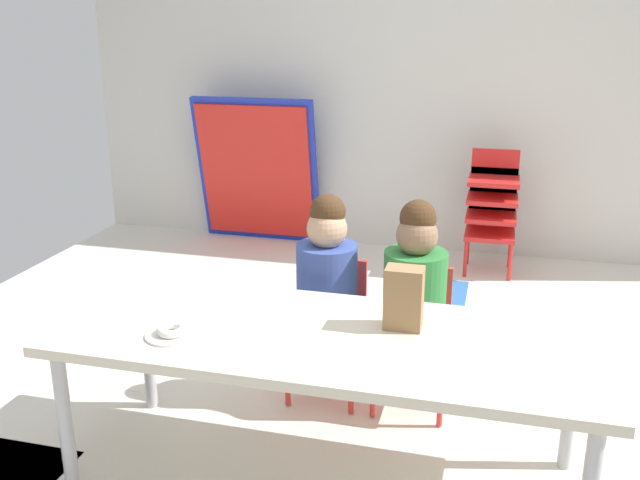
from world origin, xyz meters
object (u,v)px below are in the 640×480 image
craft_table (325,346)px  kid_chair_red_stack (492,204)px  donut_powdered_on_plate (172,330)px  paper_plate_near_edge (172,335)px  seated_child_middle_seat (415,287)px  folded_activity_table (257,171)px  seated_child_near_camera (327,279)px  paper_bag_brown (404,298)px

craft_table → kid_chair_red_stack: 2.49m
kid_chair_red_stack → donut_powdered_on_plate: 2.78m
craft_table → paper_plate_near_edge: paper_plate_near_edge is taller
kid_chair_red_stack → paper_plate_near_edge: size_ratio=4.44×
seated_child_middle_seat → kid_chair_red_stack: (0.27, 1.85, -0.10)m
folded_activity_table → kid_chair_red_stack: bearing=-6.8°
craft_table → seated_child_middle_seat: (0.23, 0.59, 0.02)m
kid_chair_red_stack → folded_activity_table: size_ratio=0.74×
seated_child_near_camera → donut_powdered_on_plate: bearing=-115.8°
paper_bag_brown → paper_plate_near_edge: (-0.75, -0.27, -0.11)m
craft_table → seated_child_near_camera: 0.60m
seated_child_near_camera → paper_bag_brown: (0.39, -0.47, 0.14)m
craft_table → paper_plate_near_edge: (-0.50, -0.16, 0.05)m
craft_table → seated_child_middle_seat: seated_child_middle_seat is taller
craft_table → seated_child_near_camera: seated_child_near_camera is taller
craft_table → seated_child_near_camera: size_ratio=2.04×
paper_bag_brown → donut_powdered_on_plate: size_ratio=2.12×
folded_activity_table → paper_bag_brown: bearing=-60.4°
seated_child_middle_seat → folded_activity_table: (-1.42, 2.05, -0.02)m
seated_child_middle_seat → donut_powdered_on_plate: 1.04m
seated_child_near_camera → folded_activity_table: (-1.05, 2.05, -0.02)m
seated_child_middle_seat → paper_plate_near_edge: size_ratio=5.10×
seated_child_near_camera → paper_plate_near_edge: seated_child_near_camera is taller
seated_child_middle_seat → kid_chair_red_stack: seated_child_middle_seat is taller
seated_child_near_camera → craft_table: bearing=-76.6°
folded_activity_table → paper_plate_near_edge: bearing=-76.2°
kid_chair_red_stack → donut_powdered_on_plate: (-1.00, -2.59, 0.15)m
seated_child_middle_seat → kid_chair_red_stack: 1.87m
seated_child_middle_seat → donut_powdered_on_plate: size_ratio=8.86×
seated_child_middle_seat → paper_bag_brown: (0.02, -0.47, 0.14)m
paper_plate_near_edge → donut_powdered_on_plate: (0.00, 0.00, 0.02)m
paper_plate_near_edge → folded_activity_table: bearing=103.8°
kid_chair_red_stack → folded_activity_table: (-1.69, 0.20, 0.08)m
seated_child_near_camera → paper_bag_brown: size_ratio=4.17×
craft_table → kid_chair_red_stack: size_ratio=2.34×
seated_child_middle_seat → seated_child_near_camera: bearing=180.0°
folded_activity_table → paper_plate_near_edge: folded_activity_table is taller
seated_child_near_camera → seated_child_middle_seat: (0.37, 0.00, 0.00)m
kid_chair_red_stack → paper_plate_near_edge: kid_chair_red_stack is taller
kid_chair_red_stack → seated_child_near_camera: bearing=-109.3°
paper_plate_near_edge → donut_powdered_on_plate: donut_powdered_on_plate is taller
seated_child_near_camera → paper_bag_brown: 0.63m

